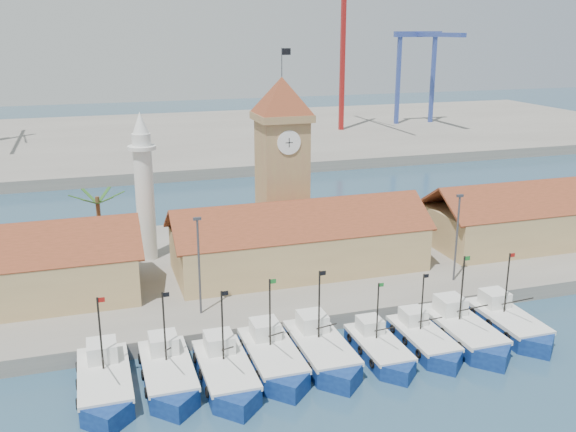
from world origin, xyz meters
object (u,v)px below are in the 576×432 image
object	(u,v)px
clock_tower	(282,161)
boat_0	(105,385)
boat_4	(323,352)
minaret	(144,187)

from	to	relation	value
clock_tower	boat_0	bearing A→B (deg)	-132.38
boat_4	minaret	distance (m)	28.86
boat_4	minaret	world-z (taller)	minaret
boat_0	clock_tower	distance (m)	32.80
clock_tower	minaret	xyz separation A→B (m)	(-15.00, 2.00, -2.23)
boat_0	minaret	xyz separation A→B (m)	(5.80, 24.79, 8.91)
boat_0	minaret	bearing A→B (deg)	76.84
boat_0	boat_4	size ratio (longest dim) A/B	0.99
clock_tower	boat_4	bearing A→B (deg)	-98.98
boat_0	clock_tower	xyz separation A→B (m)	(20.80, 22.79, 11.15)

